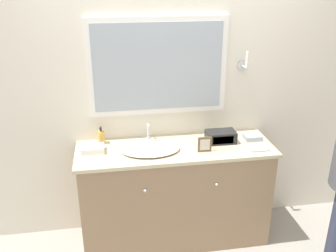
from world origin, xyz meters
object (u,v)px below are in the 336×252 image
at_px(sink_basin, 151,148).
at_px(soap_bottle, 101,137).
at_px(appliance_box, 221,137).
at_px(picture_frame, 205,144).

distance_m(sink_basin, soap_bottle, 0.45).
relative_size(sink_basin, soap_bottle, 3.14).
distance_m(sink_basin, appliance_box, 0.62).
height_order(soap_bottle, picture_frame, soap_bottle).
bearing_deg(picture_frame, appliance_box, 40.91).
height_order(sink_basin, picture_frame, sink_basin).
bearing_deg(appliance_box, soap_bottle, 171.85).
bearing_deg(sink_basin, soap_bottle, 152.12).
xyz_separation_m(appliance_box, picture_frame, (-0.18, -0.16, 0.01)).
bearing_deg(sink_basin, appliance_box, 6.10).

